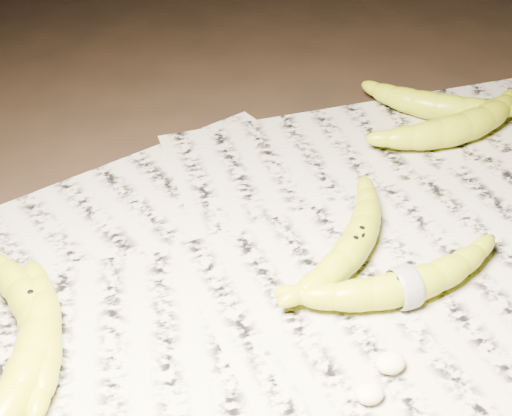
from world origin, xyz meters
name	(u,v)px	position (x,y,z in m)	size (l,w,h in m)	color
ground	(272,269)	(0.00, 0.00, 0.00)	(3.00, 3.00, 0.00)	black
newspaper_patch	(308,279)	(0.03, -0.03, 0.00)	(0.90, 0.70, 0.01)	#AFAB96
banana_left_a	(33,309)	(-0.24, 0.01, 0.03)	(0.21, 0.06, 0.04)	#B4B516
banana_left_b	(32,356)	(-0.25, -0.04, 0.03)	(0.20, 0.06, 0.04)	#B4B516
banana_center	(356,242)	(0.09, -0.02, 0.03)	(0.19, 0.06, 0.04)	#B4B516
banana_taped	(405,285)	(0.10, -0.10, 0.03)	(0.21, 0.06, 0.04)	#B4B516
banana_upper_a	(463,125)	(0.32, 0.12, 0.03)	(0.21, 0.07, 0.04)	#B4B516
banana_upper_b	(438,104)	(0.33, 0.18, 0.03)	(0.18, 0.06, 0.04)	#B4B516
measuring_tape	(405,285)	(0.10, -0.10, 0.03)	(0.04, 0.04, 0.00)	white
flesh_chunk_b	(391,360)	(0.04, -0.16, 0.02)	(0.03, 0.02, 0.02)	beige
flesh_chunk_c	(370,390)	(0.01, -0.18, 0.02)	(0.03, 0.02, 0.01)	beige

